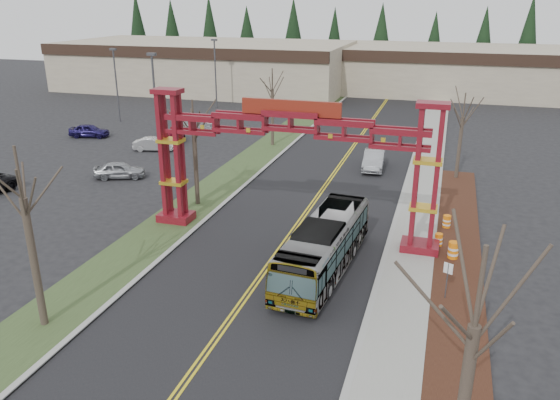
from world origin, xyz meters
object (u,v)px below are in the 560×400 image
at_px(parked_car_far_a, 201,123).
at_px(bare_tree_median_near, 23,199).
at_px(retail_building_west, 207,65).
at_px(barrel_north, 447,222).
at_px(transit_bus, 324,246).
at_px(barrel_south, 453,251).
at_px(parked_car_mid_a, 172,138).
at_px(parked_car_near_b, 154,144).
at_px(light_pole_far, 215,69).
at_px(retail_building_east, 460,70).
at_px(parked_car_mid_b, 89,131).
at_px(bare_tree_median_far, 272,90).
at_px(silver_sedan, 374,160).
at_px(parked_car_near_a, 120,170).
at_px(bare_tree_median_mid, 194,131).
at_px(light_pole_near, 155,97).
at_px(light_pole_mid, 116,80).
at_px(street_sign, 448,274).
at_px(bare_tree_right_near, 475,328).
at_px(barrel_mid, 438,240).
at_px(gateway_arch, 291,144).
at_px(bare_tree_right_far, 463,117).

distance_m(parked_car_far_a, bare_tree_median_near, 40.42).
height_order(retail_building_west, barrel_north, retail_building_west).
distance_m(transit_bus, barrel_south, 7.69).
relative_size(parked_car_mid_a, barrel_south, 4.07).
relative_size(parked_car_near_b, parked_car_far_a, 0.95).
distance_m(parked_car_mid_a, light_pole_far, 20.72).
xyz_separation_m(retail_building_east, parked_car_mid_b, (-38.08, -43.23, -2.80)).
bearing_deg(bare_tree_median_far, parked_car_far_a, 155.85).
bearing_deg(silver_sedan, parked_car_mid_a, 169.52).
bearing_deg(retail_building_east, bare_tree_median_near, -103.49).
distance_m(parked_car_mid_a, parked_car_far_a, 7.16).
bearing_deg(light_pole_far, parked_car_near_a, -81.35).
bearing_deg(transit_bus, bare_tree_median_mid, 150.68).
bearing_deg(parked_car_mid_a, retail_building_west, 99.41).
bearing_deg(light_pole_near, light_pole_mid, 135.64).
relative_size(bare_tree_median_mid, street_sign, 3.77).
distance_m(retail_building_east, street_sign, 67.28).
bearing_deg(street_sign, light_pole_far, 125.54).
relative_size(bare_tree_right_near, light_pole_far, 0.93).
relative_size(silver_sedan, barrel_mid, 5.55).
height_order(light_pole_near, light_pole_far, light_pole_near).
xyz_separation_m(gateway_arch, retail_building_west, (-30.00, 53.96, -2.22)).
relative_size(gateway_arch, barrel_mid, 20.58).
relative_size(light_pole_mid, barrel_north, 9.25).
bearing_deg(bare_tree_median_mid, barrel_north, 2.12).
distance_m(light_pole_near, barrel_north, 29.77).
height_order(retail_building_west, bare_tree_right_far, retail_building_west).
bearing_deg(bare_tree_right_far, barrel_north, -92.78).
bearing_deg(bare_tree_median_near, transit_bus, 39.23).
xyz_separation_m(retail_building_east, light_pole_far, (-31.64, -23.54, 1.76)).
bearing_deg(retail_building_west, barrel_mid, -53.61).
xyz_separation_m(bare_tree_right_far, barrel_south, (-0.11, -15.82, -4.61)).
xyz_separation_m(bare_tree_right_near, barrel_mid, (-0.96, 18.39, -5.68)).
distance_m(street_sign, barrel_mid, 6.37).
height_order(light_pole_far, barrel_mid, light_pole_far).
relative_size(parked_car_mid_b, bare_tree_median_near, 0.49).
bearing_deg(bare_tree_right_far, light_pole_near, -179.83).
height_order(parked_car_far_a, bare_tree_right_near, bare_tree_right_near).
height_order(light_pole_far, barrel_south, light_pole_far).
bearing_deg(bare_tree_right_near, barrel_north, 91.46).
bearing_deg(parked_car_far_a, gateway_arch, -148.12).
xyz_separation_m(bare_tree_median_mid, barrel_south, (17.89, -3.91, -4.93)).
distance_m(transit_bus, parked_car_mid_a, 30.91).
distance_m(light_pole_far, barrel_south, 50.34).
bearing_deg(bare_tree_median_near, silver_sedan, 69.27).
relative_size(transit_bus, parked_car_near_b, 2.72).
bearing_deg(parked_car_mid_b, parked_car_mid_a, -103.76).
height_order(silver_sedan, light_pole_near, light_pole_near).
xyz_separation_m(gateway_arch, light_pole_mid, (-29.27, 26.53, -0.96)).
xyz_separation_m(transit_bus, parked_car_far_a, (-21.20, 29.69, -0.81)).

